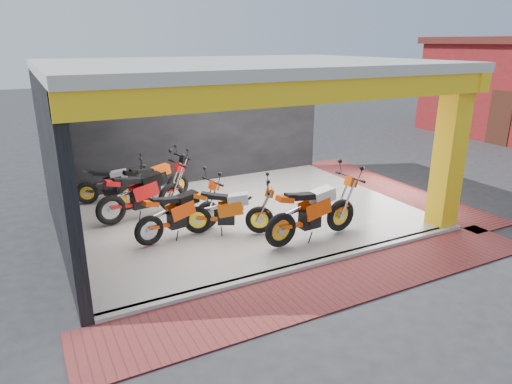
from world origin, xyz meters
The scene contains 17 objects.
ground centered at (0.00, 0.00, 0.00)m, with size 80.00×80.00×0.00m, color #2D2D30.
showroom_floor centered at (0.00, 2.00, 0.05)m, with size 8.00×6.00×0.10m, color silver.
showroom_ceiling centered at (0.00, 2.00, 3.60)m, with size 8.40×6.40×0.20m, color beige.
back_wall centered at (0.00, 5.10, 1.75)m, with size 8.20×0.20×3.50m, color black.
left_wall centered at (-4.10, 2.00, 1.75)m, with size 0.20×6.20×3.50m, color black.
corner_column centered at (3.75, -0.75, 1.75)m, with size 0.50×0.50×3.50m, color yellow.
header_beam_front centered at (0.00, -1.00, 3.30)m, with size 8.40×0.30×0.40m, color yellow.
header_beam_right centered at (4.00, 2.00, 3.30)m, with size 0.30×6.40×0.40m, color yellow.
floor_kerb centered at (0.00, -1.02, 0.05)m, with size 8.00×0.20×0.10m, color silver.
paver_front centered at (0.00, -1.80, 0.01)m, with size 9.00×1.40×0.03m, color maroon.
paver_right centered at (4.80, 2.00, 0.01)m, with size 1.40×7.00×0.03m, color maroon.
moto_hero centered at (1.36, -0.09, 0.84)m, with size 2.43×0.90×1.49m, color #FA4E0A, non-canonical shape.
moto_row_a centered at (-0.27, 0.62, 0.73)m, with size 2.07×0.77×1.27m, color #EA5B09, non-canonical shape.
moto_row_b centered at (-1.19, 1.38, 0.76)m, with size 2.14×0.79×1.31m, color #FF480A, non-canonical shape.
moto_row_c centered at (-1.06, 3.80, 0.76)m, with size 2.17×0.80×1.33m, color black, non-canonical shape.
moto_row_d centered at (-1.52, 2.84, 0.82)m, with size 2.35×0.87×1.44m, color red, non-canonical shape.
moto_row_e centered at (-2.09, 4.04, 0.69)m, with size 1.92×0.71×1.17m, color black, non-canonical shape.
Camera 1 is at (-4.57, -7.48, 4.10)m, focal length 32.00 mm.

